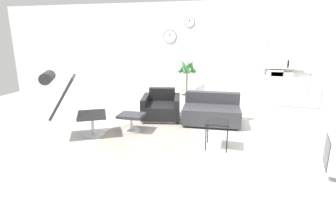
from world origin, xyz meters
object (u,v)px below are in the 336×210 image
at_px(potted_plant, 187,84).
at_px(ottoman, 131,118).
at_px(lounge_chair, 68,98).
at_px(armchair_red, 161,108).
at_px(side_table, 217,125).
at_px(couch_low, 211,112).
at_px(shelf_unit, 283,69).

bearing_deg(potted_plant, ottoman, -107.17).
xyz_separation_m(lounge_chair, potted_plant, (1.74, 2.90, -0.18)).
relative_size(ottoman, potted_plant, 0.37).
xyz_separation_m(ottoman, armchair_red, (0.36, 0.98, -0.02)).
bearing_deg(ottoman, side_table, -13.02).
xyz_separation_m(ottoman, couch_low, (1.54, 0.92, -0.03)).
distance_m(couch_low, side_table, 1.35).
height_order(side_table, potted_plant, potted_plant).
relative_size(lounge_chair, ottoman, 2.57).
bearing_deg(armchair_red, lounge_chair, 36.97).
bearing_deg(lounge_chair, ottoman, 90.00).
bearing_deg(potted_plant, armchair_red, -104.92).
bearing_deg(ottoman, armchair_red, 69.78).
bearing_deg(ottoman, shelf_unit, 38.48).
relative_size(lounge_chair, couch_low, 1.00).
bearing_deg(ottoman, couch_low, 30.91).
height_order(ottoman, side_table, side_table).
height_order(lounge_chair, side_table, lounge_chair).
relative_size(lounge_chair, potted_plant, 0.95).
bearing_deg(couch_low, lounge_chair, 26.63).
relative_size(ottoman, shelf_unit, 0.25).
height_order(lounge_chair, potted_plant, potted_plant).
bearing_deg(lounge_chair, couch_low, 91.36).
relative_size(lounge_chair, armchair_red, 1.24).
distance_m(potted_plant, shelf_unit, 2.53).
relative_size(couch_low, shelf_unit, 0.64).
distance_m(ottoman, shelf_unit, 4.17).
bearing_deg(lounge_chair, armchair_red, 109.40).
distance_m(armchair_red, potted_plant, 1.45).
distance_m(couch_low, shelf_unit, 2.47).
height_order(armchair_red, potted_plant, potted_plant).
height_order(ottoman, armchair_red, armchair_red).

